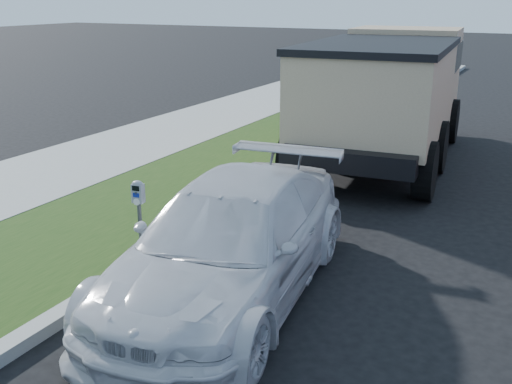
% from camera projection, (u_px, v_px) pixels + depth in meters
% --- Properties ---
extents(ground, '(120.00, 120.00, 0.00)m').
position_uv_depth(ground, '(321.00, 310.00, 7.21)').
color(ground, black).
rests_on(ground, ground).
extents(streetside, '(6.12, 50.00, 0.15)m').
position_uv_depth(streetside, '(84.00, 193.00, 11.29)').
color(streetside, gray).
rests_on(streetside, ground).
extents(parking_meter, '(0.17, 0.13, 1.18)m').
position_uv_depth(parking_meter, '(139.00, 204.00, 7.97)').
color(parking_meter, '#3F4247').
rests_on(parking_meter, ground).
extents(white_wagon, '(2.61, 5.20, 1.45)m').
position_uv_depth(white_wagon, '(232.00, 241.00, 7.37)').
color(white_wagon, silver).
rests_on(white_wagon, ground).
extents(dump_truck, '(3.41, 7.42, 2.83)m').
position_uv_depth(dump_truck, '(388.00, 88.00, 13.64)').
color(dump_truck, black).
rests_on(dump_truck, ground).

